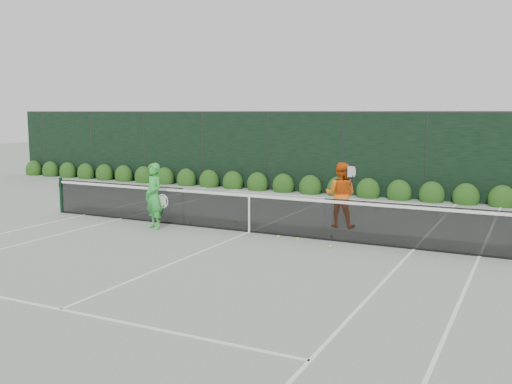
% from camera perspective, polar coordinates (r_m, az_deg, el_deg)
% --- Properties ---
extents(ground, '(80.00, 80.00, 0.00)m').
position_cam_1_polar(ground, '(14.52, -0.68, -4.05)').
color(ground, gray).
rests_on(ground, ground).
extents(tennis_net, '(12.90, 0.10, 1.07)m').
position_cam_1_polar(tennis_net, '(14.43, -0.77, -1.98)').
color(tennis_net, '#11331E').
rests_on(tennis_net, ground).
extents(player_woman, '(0.74, 0.64, 1.72)m').
position_cam_1_polar(player_woman, '(15.05, -10.18, -0.41)').
color(player_woman, green).
rests_on(player_woman, ground).
extents(player_man, '(0.94, 0.71, 1.72)m').
position_cam_1_polar(player_man, '(15.22, 8.45, -0.28)').
color(player_man, orange).
rests_on(player_man, ground).
extents(court_lines, '(11.03, 23.83, 0.01)m').
position_cam_1_polar(court_lines, '(14.52, -0.68, -4.03)').
color(court_lines, white).
rests_on(court_lines, ground).
extents(windscreen_fence, '(32.00, 21.07, 3.06)m').
position_cam_1_polar(windscreen_fence, '(11.95, -6.63, 0.65)').
color(windscreen_fence, black).
rests_on(windscreen_fence, ground).
extents(hedge_row, '(31.66, 0.65, 0.94)m').
position_cam_1_polar(hedge_row, '(21.01, 8.25, 0.28)').
color(hedge_row, '#173D10').
rests_on(hedge_row, ground).
extents(tennis_balls, '(5.25, 1.73, 0.07)m').
position_cam_1_polar(tennis_balls, '(14.49, 0.04, -3.93)').
color(tennis_balls, '#C1E232').
rests_on(tennis_balls, ground).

